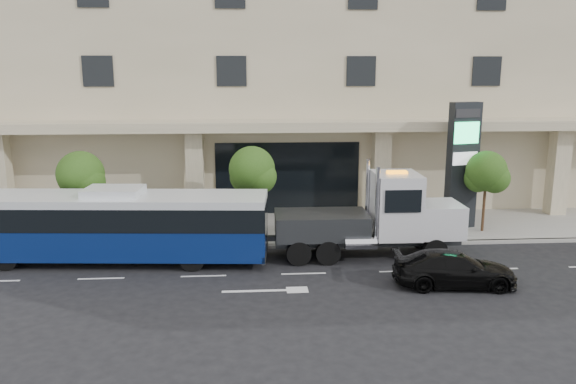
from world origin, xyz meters
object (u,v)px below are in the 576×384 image
city_bus (116,224)px  black_sedan (454,269)px  tow_truck (377,218)px  signage_pylon (462,165)px

city_bus → black_sedan: size_ratio=2.81×
tow_truck → black_sedan: 4.37m
black_sedan → tow_truck: bearing=35.9°
signage_pylon → city_bus: bearing=179.0°
city_bus → signage_pylon: 16.89m
city_bus → tow_truck: 11.17m
black_sedan → signage_pylon: 8.54m
tow_truck → black_sedan: (2.19, -3.64, -1.05)m
tow_truck → black_sedan: size_ratio=1.99×
tow_truck → city_bus: bearing=-179.6°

